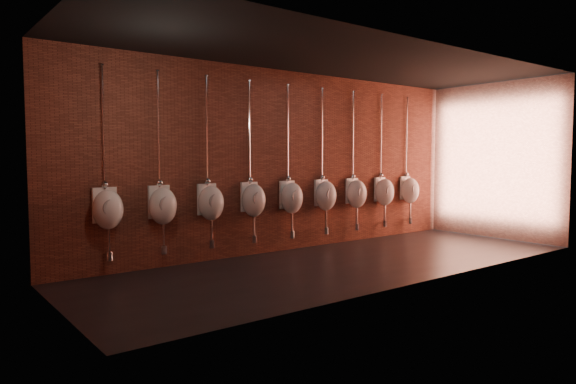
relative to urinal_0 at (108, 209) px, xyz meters
name	(u,v)px	position (x,y,z in m)	size (l,w,h in m)	color
ground	(346,263)	(3.28, -1.35, -0.96)	(8.50, 8.50, 0.00)	black
room_shell	(347,135)	(3.28, -1.35, 1.05)	(8.54, 3.04, 3.22)	black
urinal_0	(108,209)	(0.00, 0.00, 0.00)	(0.47, 0.43, 2.72)	white
urinal_1	(163,205)	(0.81, 0.00, 0.00)	(0.47, 0.43, 2.72)	white
urinal_2	(211,202)	(1.62, 0.00, 0.00)	(0.47, 0.43, 2.72)	white
urinal_3	(253,200)	(2.43, 0.00, 0.00)	(0.47, 0.43, 2.72)	white
urinal_4	(292,197)	(3.24, 0.00, 0.00)	(0.47, 0.43, 2.72)	white
urinal_5	(326,195)	(4.05, 0.00, 0.00)	(0.47, 0.43, 2.72)	white
urinal_6	(356,193)	(4.86, 0.00, 0.00)	(0.47, 0.43, 2.72)	white
urinal_7	(384,191)	(5.67, 0.00, 0.00)	(0.47, 0.43, 2.72)	white
urinal_8	(410,190)	(6.48, 0.00, 0.00)	(0.47, 0.43, 2.72)	white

